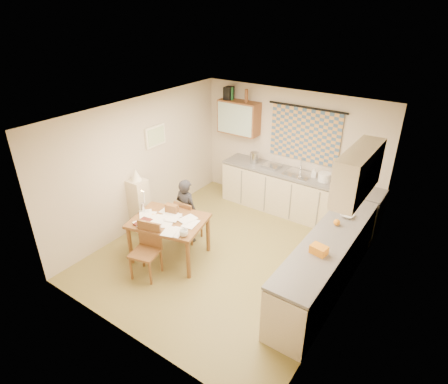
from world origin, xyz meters
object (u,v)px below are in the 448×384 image
Objects in this scene: counter_right at (326,264)px; stove at (299,304)px; counter_back at (297,195)px; dining_table at (170,238)px; person at (187,211)px; shelf_stand at (140,206)px; chair_far at (189,227)px.

counter_right is 0.97m from stove.
counter_back reaches higher than dining_table.
person is (-1.26, -2.00, 0.17)m from counter_back.
stove is 0.69× the size of person.
counter_right reaches higher than stove.
stove is (1.33, -2.79, -0.03)m from counter_back.
dining_table is (-1.16, -2.57, -0.07)m from counter_back.
shelf_stand is (-1.05, 0.32, 0.16)m from dining_table.
shelf_stand is at bearing 149.45° from dining_table.
counter_right is (1.33, -1.82, -0.00)m from counter_back.
shelf_stand reaches higher than counter_back.
dining_table is 0.62m from chair_far.
counter_back and counter_right have the same top height.
person is at bearing -176.12° from counter_right.
dining_table is (-2.49, -0.75, -0.07)m from counter_right.
chair_far is 1.05m from shelf_stand.
dining_table is 1.11× the size of person.
person is at bearing 61.84° from chair_far.
counter_right is 2.60m from dining_table.
counter_right is 2.38× the size of person.
chair_far is 0.78× the size of shelf_stand.
shelf_stand reaches higher than stove.
chair_far is at bearing 84.28° from dining_table.
counter_back is at bearing 115.42° from stove.
chair_far is at bearing 16.17° from shelf_stand.
counter_right is at bearing 3.24° from dining_table.
counter_right is 2.60m from person.
person is (-0.01, -0.03, 0.36)m from chair_far.
counter_back is 2.39× the size of dining_table.
chair_far is 0.36m from person.
stove is 3.58m from shelf_stand.
counter_back is 2.66× the size of person.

